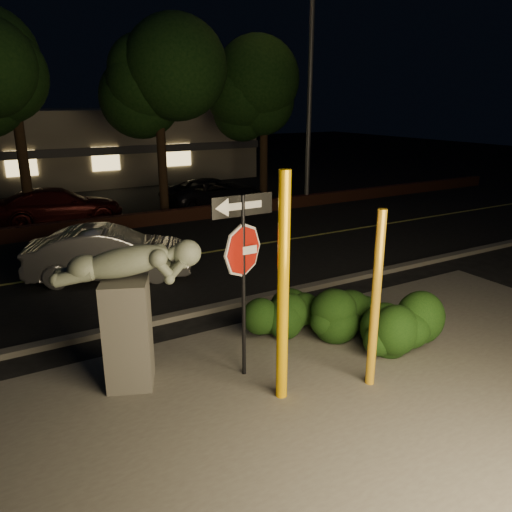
{
  "coord_description": "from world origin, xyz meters",
  "views": [
    {
      "loc": [
        -4.29,
        -6.41,
        4.46
      ],
      "look_at": [
        0.3,
        1.53,
        1.6
      ],
      "focal_mm": 35.0,
      "sensor_mm": 36.0,
      "label": 1
    }
  ],
  "objects_px": {
    "signpost": "(243,251)",
    "silver_sedan": "(109,253)",
    "parked_car_darkred": "(58,206)",
    "sculpture": "(128,300)",
    "streetlight": "(306,62)",
    "yellow_pole_right": "(376,301)",
    "parked_car_dark": "(214,193)",
    "yellow_pole_left": "(283,291)"
  },
  "relations": [
    {
      "from": "signpost",
      "to": "parked_car_dark",
      "type": "relative_size",
      "value": 0.68
    },
    {
      "from": "streetlight",
      "to": "silver_sedan",
      "type": "bearing_deg",
      "value": -140.69
    },
    {
      "from": "streetlight",
      "to": "parked_car_darkred",
      "type": "bearing_deg",
      "value": -179.54
    },
    {
      "from": "parked_car_darkred",
      "to": "sculpture",
      "type": "bearing_deg",
      "value": 179.94
    },
    {
      "from": "streetlight",
      "to": "parked_car_dark",
      "type": "distance_m",
      "value": 6.58
    },
    {
      "from": "yellow_pole_left",
      "to": "yellow_pole_right",
      "type": "bearing_deg",
      "value": -15.96
    },
    {
      "from": "yellow_pole_left",
      "to": "signpost",
      "type": "distance_m",
      "value": 0.99
    },
    {
      "from": "yellow_pole_right",
      "to": "streetlight",
      "type": "relative_size",
      "value": 0.29
    },
    {
      "from": "yellow_pole_left",
      "to": "signpost",
      "type": "height_order",
      "value": "yellow_pole_left"
    },
    {
      "from": "signpost",
      "to": "silver_sedan",
      "type": "relative_size",
      "value": 0.75
    },
    {
      "from": "silver_sedan",
      "to": "parked_car_dark",
      "type": "relative_size",
      "value": 0.9
    },
    {
      "from": "silver_sedan",
      "to": "yellow_pole_left",
      "type": "bearing_deg",
      "value": -152.89
    },
    {
      "from": "yellow_pole_right",
      "to": "parked_car_darkred",
      "type": "relative_size",
      "value": 0.63
    },
    {
      "from": "sculpture",
      "to": "parked_car_darkred",
      "type": "distance_m",
      "value": 12.52
    },
    {
      "from": "yellow_pole_left",
      "to": "parked_car_darkred",
      "type": "distance_m",
      "value": 14.06
    },
    {
      "from": "streetlight",
      "to": "parked_car_dark",
      "type": "height_order",
      "value": "streetlight"
    },
    {
      "from": "yellow_pole_right",
      "to": "parked_car_darkred",
      "type": "bearing_deg",
      "value": 99.61
    },
    {
      "from": "streetlight",
      "to": "silver_sedan",
      "type": "xyz_separation_m",
      "value": [
        -9.78,
        -5.26,
        -5.28
      ]
    },
    {
      "from": "yellow_pole_right",
      "to": "parked_car_dark",
      "type": "bearing_deg",
      "value": 74.49
    },
    {
      "from": "yellow_pole_left",
      "to": "yellow_pole_right",
      "type": "distance_m",
      "value": 1.55
    },
    {
      "from": "sculpture",
      "to": "silver_sedan",
      "type": "xyz_separation_m",
      "value": [
        1.01,
        5.36,
        -0.82
      ]
    },
    {
      "from": "streetlight",
      "to": "parked_car_dark",
      "type": "xyz_separation_m",
      "value": [
        -3.5,
        1.64,
        -5.33
      ]
    },
    {
      "from": "signpost",
      "to": "parked_car_darkred",
      "type": "distance_m",
      "value": 13.22
    },
    {
      "from": "sculpture",
      "to": "parked_car_darkred",
      "type": "xyz_separation_m",
      "value": [
        0.91,
        12.46,
        -0.82
      ]
    },
    {
      "from": "yellow_pole_right",
      "to": "parked_car_darkred",
      "type": "xyz_separation_m",
      "value": [
        -2.44,
        14.4,
        -0.79
      ]
    },
    {
      "from": "silver_sedan",
      "to": "signpost",
      "type": "bearing_deg",
      "value": -153.6
    },
    {
      "from": "yellow_pole_left",
      "to": "streetlight",
      "type": "relative_size",
      "value": 0.36
    },
    {
      "from": "streetlight",
      "to": "sculpture",
      "type": "bearing_deg",
      "value": -124.41
    },
    {
      "from": "sculpture",
      "to": "parked_car_dark",
      "type": "height_order",
      "value": "sculpture"
    },
    {
      "from": "yellow_pole_right",
      "to": "sculpture",
      "type": "xyz_separation_m",
      "value": [
        -3.35,
        1.93,
        0.03
      ]
    },
    {
      "from": "silver_sedan",
      "to": "parked_car_dark",
      "type": "height_order",
      "value": "silver_sedan"
    },
    {
      "from": "signpost",
      "to": "sculpture",
      "type": "height_order",
      "value": "signpost"
    },
    {
      "from": "parked_car_darkred",
      "to": "yellow_pole_left",
      "type": "bearing_deg",
      "value": -171.87
    },
    {
      "from": "signpost",
      "to": "silver_sedan",
      "type": "bearing_deg",
      "value": 96.13
    },
    {
      "from": "parked_car_darkred",
      "to": "parked_car_dark",
      "type": "bearing_deg",
      "value": -87.73
    },
    {
      "from": "signpost",
      "to": "silver_sedan",
      "type": "height_order",
      "value": "signpost"
    },
    {
      "from": "yellow_pole_right",
      "to": "streetlight",
      "type": "distance_m",
      "value": 15.26
    },
    {
      "from": "yellow_pole_left",
      "to": "parked_car_dark",
      "type": "xyz_separation_m",
      "value": [
        5.4,
        13.77,
        -1.15
      ]
    },
    {
      "from": "sculpture",
      "to": "parked_car_darkred",
      "type": "height_order",
      "value": "sculpture"
    },
    {
      "from": "sculpture",
      "to": "silver_sedan",
      "type": "relative_size",
      "value": 0.59
    },
    {
      "from": "silver_sedan",
      "to": "sculpture",
      "type": "bearing_deg",
      "value": -170.87
    },
    {
      "from": "streetlight",
      "to": "signpost",
      "type": "bearing_deg",
      "value": -117.85
    }
  ]
}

